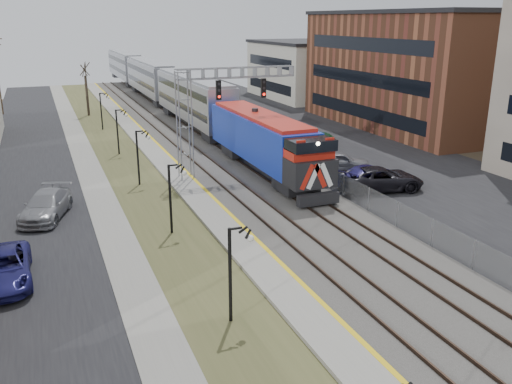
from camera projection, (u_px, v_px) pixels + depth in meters
street_west at (28, 171)px, 42.73m from camera, size 7.00×120.00×0.04m
sidewalk at (87, 166)px, 44.32m from camera, size 2.00×120.00×0.08m
grass_median at (125, 162)px, 45.39m from camera, size 4.00×120.00×0.06m
platform at (160, 158)px, 46.42m from camera, size 2.00×120.00×0.24m
ballast_bed at (215, 153)px, 48.20m from camera, size 8.00×120.00×0.20m
parking_lot at (334, 143)px, 52.47m from camera, size 16.00×120.00×0.04m
platform_edge at (170, 156)px, 46.70m from camera, size 0.24×120.00×0.01m
track_near at (194, 153)px, 47.44m from camera, size 1.58×120.00×0.15m
track_far at (231, 150)px, 48.68m from camera, size 1.58×120.00×0.15m
train at (162, 86)px, 72.58m from camera, size 3.00×85.85×5.33m
signal_gantry at (207, 104)px, 39.35m from camera, size 9.00×1.07×8.15m
lampposts at (169, 198)px, 30.01m from camera, size 0.14×62.14×4.00m
fence at (259, 142)px, 49.47m from camera, size 0.04×120.00×1.60m
buildings_east at (483, 75)px, 52.13m from camera, size 16.00×76.00×15.00m
bare_trees at (9, 130)px, 44.96m from camera, size 12.30×42.30×5.95m
car_lot_c at (381, 179)px, 37.74m from camera, size 6.33×3.80×1.65m
car_lot_d at (369, 176)px, 38.74m from camera, size 5.68×3.84×1.53m
car_lot_e at (340, 162)px, 42.53m from camera, size 4.99×3.36×1.58m
car_lot_f at (308, 138)px, 51.04m from camera, size 5.21×2.81×1.63m
car_street_a at (3, 269)px, 24.42m from camera, size 2.49×5.28×1.46m
car_street_b at (46, 206)px, 32.53m from camera, size 3.72×5.73×1.54m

